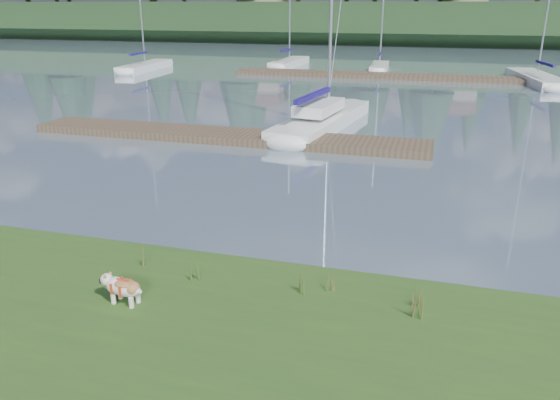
% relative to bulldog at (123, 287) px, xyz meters
% --- Properties ---
extents(ground, '(200.00, 200.00, 0.00)m').
position_rel_bulldog_xyz_m(ground, '(0.74, 33.71, -0.65)').
color(ground, slate).
rests_on(ground, ground).
extents(ridge, '(200.00, 20.00, 5.00)m').
position_rel_bulldog_xyz_m(ridge, '(0.74, 76.71, 1.85)').
color(ridge, black).
rests_on(ridge, ground).
extents(bulldog, '(0.79, 0.38, 0.47)m').
position_rel_bulldog_xyz_m(bulldog, '(0.00, 0.00, 0.00)').
color(bulldog, silver).
rests_on(bulldog, bank).
extents(sailboat_main, '(3.06, 9.61, 13.53)m').
position_rel_bulldog_xyz_m(sailboat_main, '(0.06, 16.71, -0.23)').
color(sailboat_main, white).
rests_on(sailboat_main, ground).
extents(dock_near, '(16.00, 2.00, 0.30)m').
position_rel_bulldog_xyz_m(dock_near, '(-3.26, 12.71, -0.50)').
color(dock_near, '#4C3D2C').
rests_on(dock_near, ground).
extents(dock_far, '(26.00, 2.20, 0.30)m').
position_rel_bulldog_xyz_m(dock_far, '(2.74, 33.71, -0.50)').
color(dock_far, '#4C3D2C').
rests_on(dock_far, ground).
extents(sailboat_bg_0, '(2.13, 8.28, 11.86)m').
position_rel_bulldog_xyz_m(sailboat_bg_0, '(-18.29, 33.93, -0.32)').
color(sailboat_bg_0, white).
rests_on(sailboat_bg_0, ground).
extents(sailboat_bg_1, '(1.89, 7.92, 11.74)m').
position_rel_bulldog_xyz_m(sailboat_bg_1, '(-7.83, 40.06, -0.32)').
color(sailboat_bg_1, white).
rests_on(sailboat_bg_1, ground).
extents(sailboat_bg_2, '(1.62, 6.45, 9.78)m').
position_rel_bulldog_xyz_m(sailboat_bg_2, '(-0.04, 38.29, -0.31)').
color(sailboat_bg_2, white).
rests_on(sailboat_bg_2, ground).
extents(sailboat_bg_3, '(3.39, 9.92, 14.11)m').
position_rel_bulldog_xyz_m(sailboat_bg_3, '(10.86, 34.72, -0.32)').
color(sailboat_bg_3, white).
rests_on(sailboat_bg_3, ground).
extents(weed_0, '(0.17, 0.14, 0.52)m').
position_rel_bulldog_xyz_m(weed_0, '(0.79, 1.03, -0.08)').
color(weed_0, '#475B23').
rests_on(weed_0, bank).
extents(weed_1, '(0.17, 0.14, 0.48)m').
position_rel_bulldog_xyz_m(weed_1, '(2.80, 1.16, -0.10)').
color(weed_1, '#475B23').
rests_on(weed_1, bank).
extents(weed_2, '(0.17, 0.14, 0.70)m').
position_rel_bulldog_xyz_m(weed_2, '(4.76, 0.85, -0.00)').
color(weed_2, '#475B23').
rests_on(weed_2, bank).
extents(weed_3, '(0.17, 0.14, 0.53)m').
position_rel_bulldog_xyz_m(weed_3, '(-0.35, 1.34, -0.07)').
color(weed_3, '#475B23').
rests_on(weed_3, bank).
extents(weed_4, '(0.17, 0.14, 0.38)m').
position_rel_bulldog_xyz_m(weed_4, '(3.20, 1.38, -0.13)').
color(weed_4, '#475B23').
rests_on(weed_4, bank).
extents(weed_5, '(0.17, 0.14, 0.51)m').
position_rel_bulldog_xyz_m(weed_5, '(4.69, 1.17, -0.08)').
color(weed_5, '#475B23').
rests_on(weed_5, bank).
extents(mud_lip, '(60.00, 0.50, 0.14)m').
position_rel_bulldog_xyz_m(mud_lip, '(0.74, 2.11, -0.58)').
color(mud_lip, '#33281C').
rests_on(mud_lip, ground).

